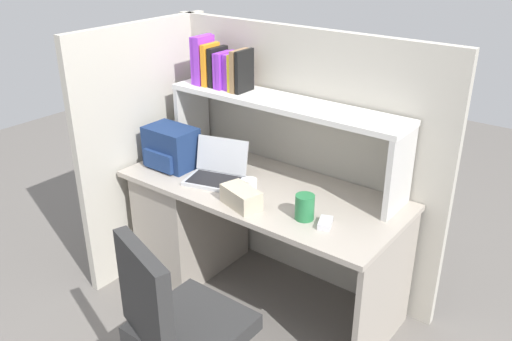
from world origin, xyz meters
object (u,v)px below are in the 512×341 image
snack_canister (305,207)px  paper_cup (250,186)px  backpack (171,148)px  laptop (217,171)px  tissue_box (241,197)px  computer_mouse (325,223)px

snack_canister → paper_cup: bearing=171.8°
backpack → paper_cup: 0.60m
laptop → backpack: backpack is taller
tissue_box → computer_mouse: bearing=27.3°
backpack → computer_mouse: 1.10m
snack_canister → computer_mouse: bearing=0.2°
snack_canister → laptop: bearing=172.8°
paper_cup → tissue_box: 0.15m
laptop → backpack: 0.35m
laptop → tissue_box: (0.31, -0.17, -0.00)m
computer_mouse → tissue_box: (-0.45, -0.09, 0.03)m
laptop → computer_mouse: bearing=-6.1°
laptop → tissue_box: bearing=-28.5°
tissue_box → snack_canister: snack_canister is taller
laptop → computer_mouse: 0.76m
tissue_box → paper_cup: bearing=126.6°
tissue_box → laptop: bearing=167.9°
laptop → snack_canister: laptop is taller
laptop → computer_mouse: (0.76, -0.08, -0.03)m
laptop → tissue_box: 0.35m
computer_mouse → paper_cup: 0.51m
laptop → paper_cup: size_ratio=4.40×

